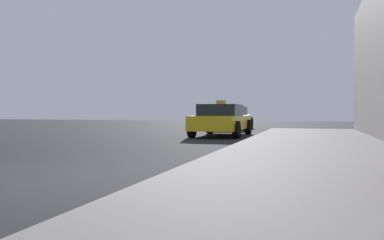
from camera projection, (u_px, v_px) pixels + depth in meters
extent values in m
plane|color=#232326|center=(13.00, 182.00, 5.40)|extent=(80.00, 80.00, 0.00)
cube|color=gray|center=(321.00, 194.00, 4.25)|extent=(4.00, 32.00, 0.15)
cube|color=yellow|center=(222.00, 122.00, 16.09)|extent=(1.71, 4.42, 0.55)
cube|color=black|center=(221.00, 110.00, 15.87)|extent=(1.50, 1.99, 0.45)
cube|color=yellow|center=(221.00, 102.00, 15.87)|extent=(0.36, 0.14, 0.16)
cylinder|color=black|center=(210.00, 127.00, 17.70)|extent=(0.22, 0.64, 0.64)
cylinder|color=black|center=(248.00, 127.00, 17.21)|extent=(0.22, 0.64, 0.64)
cylinder|color=black|center=(192.00, 129.00, 14.99)|extent=(0.22, 0.64, 0.64)
cylinder|color=black|center=(237.00, 130.00, 14.50)|extent=(0.22, 0.64, 0.64)
cube|color=white|center=(232.00, 120.00, 22.48)|extent=(1.78, 4.12, 0.55)
cube|color=black|center=(231.00, 111.00, 22.27)|extent=(1.57, 1.85, 0.45)
cylinder|color=black|center=(221.00, 123.00, 24.00)|extent=(0.22, 0.64, 0.64)
cylinder|color=black|center=(251.00, 123.00, 23.49)|extent=(0.22, 0.64, 0.64)
cylinder|color=black|center=(211.00, 124.00, 21.47)|extent=(0.22, 0.64, 0.64)
cylinder|color=black|center=(243.00, 124.00, 20.96)|extent=(0.22, 0.64, 0.64)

